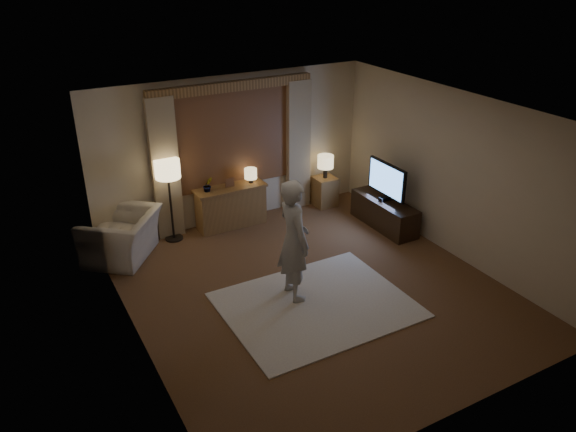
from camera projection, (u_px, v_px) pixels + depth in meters
room at (298, 193)px, 7.91m from camera, size 5.04×5.54×2.64m
rug at (316, 305)px, 7.73m from camera, size 2.50×2.00×0.02m
sideboard at (231, 207)px, 9.83m from camera, size 1.20×0.40×0.70m
picture_frame at (230, 184)px, 9.63m from camera, size 0.16×0.02×0.20m
plant at (208, 185)px, 9.44m from camera, size 0.17×0.13×0.30m
table_lamp_sideboard at (251, 174)px, 9.77m from camera, size 0.22×0.22×0.30m
floor_lamp at (168, 173)px, 9.00m from camera, size 0.41×0.41×1.41m
armchair at (122, 236)px, 8.80m from camera, size 1.49×1.51×0.74m
side_table at (325, 191)px, 10.65m from camera, size 0.40×0.40×0.56m
table_lamp_side at (326, 162)px, 10.40m from camera, size 0.30×0.30×0.44m
tv_stand at (384, 213)px, 9.85m from camera, size 0.45×1.40×0.50m
tv at (387, 180)px, 9.58m from camera, size 0.23×0.94×0.68m
person at (294, 240)px, 7.57m from camera, size 0.46×0.66×1.75m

